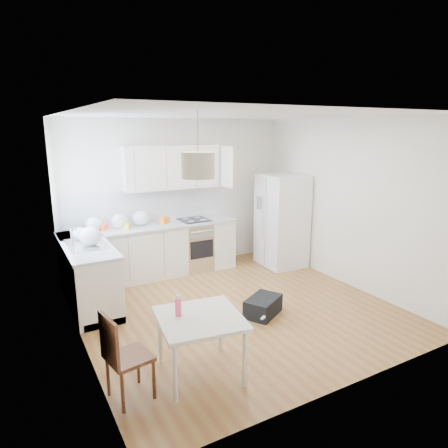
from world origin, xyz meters
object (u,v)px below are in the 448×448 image
dining_chair (129,355)px  dining_table (200,323)px  refrigerator (282,220)px  gym_bag (263,306)px

dining_chair → dining_table: bearing=-9.6°
refrigerator → dining_chair: 4.39m
gym_bag → dining_chair: bearing=172.0°
refrigerator → dining_table: (-2.88, -2.44, -0.26)m
refrigerator → dining_table: bearing=-136.9°
refrigerator → gym_bag: size_ratio=3.14×
gym_bag → dining_table: bearing=-178.3°
dining_chair → gym_bag: bearing=11.6°
dining_table → dining_chair: bearing=-171.1°
dining_chair → gym_bag: size_ratio=1.65×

